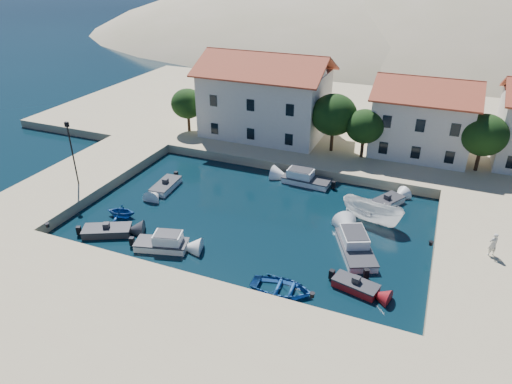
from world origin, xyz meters
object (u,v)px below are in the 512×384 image
lamppost (71,147)px  rowboat_south (281,291)px  cabin_cruiser_east (356,248)px  building_mid (423,115)px  boat_east (371,222)px  pedestrian (493,244)px  cabin_cruiser_south (161,243)px  building_left (265,94)px

lamppost → rowboat_south: bearing=-15.3°
rowboat_south → cabin_cruiser_east: (3.78, 6.55, 0.48)m
building_mid → boat_east: size_ratio=1.88×
lamppost → building_mid: bearing=35.4°
boat_east → pedestrian: 9.82m
rowboat_south → boat_east: boat_east is taller
cabin_cruiser_east → pedestrian: bearing=-102.6°
building_mid → pedestrian: building_mid is taller
building_mid → cabin_cruiser_south: (-16.92, -26.03, -4.75)m
rowboat_south → pedestrian: size_ratio=2.32×
building_left → rowboat_south: building_left is taller
lamppost → boat_east: bearing=11.2°
lamppost → building_left: bearing=60.1°
cabin_cruiser_east → pedestrian: 9.81m
lamppost → boat_east: size_ratio=1.11×
building_left → cabin_cruiser_south: 25.64m
cabin_cruiser_east → pedestrian: (9.47, 2.09, 1.46)m
building_mid → pedestrian: bearing=-69.9°
lamppost → rowboat_south: 24.41m
building_mid → rowboat_south: building_mid is taller
cabin_cruiser_south → pedestrian: pedestrian is taller
building_mid → pedestrian: 20.15m
building_left → cabin_cruiser_south: bearing=-87.5°
building_mid → cabin_cruiser_east: 21.45m
building_mid → pedestrian: size_ratio=5.63×
rowboat_south → pedestrian: pedestrian is taller
building_left → rowboat_south: size_ratio=3.40×
cabin_cruiser_south → cabin_cruiser_east: bearing=5.0°
building_left → rowboat_south: 29.35m
cabin_cruiser_south → rowboat_south: size_ratio=1.03×
rowboat_south → cabin_cruiser_south: bearing=79.0°
boat_east → lamppost: bearing=117.1°
cabin_cruiser_east → building_left: bearing=12.9°
boat_east → cabin_cruiser_east: bearing=-167.7°
cabin_cruiser_south → boat_east: cabin_cruiser_south is taller
cabin_cruiser_east → pedestrian: pedestrian is taller
rowboat_south → cabin_cruiser_east: size_ratio=0.74×
cabin_cruiser_south → cabin_cruiser_east: 15.24m
rowboat_south → cabin_cruiser_east: cabin_cruiser_east is taller
building_left → lamppost: size_ratio=2.36×
boat_east → pedestrian: (9.14, -3.03, 1.93)m
building_left → cabin_cruiser_south: size_ratio=3.30×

